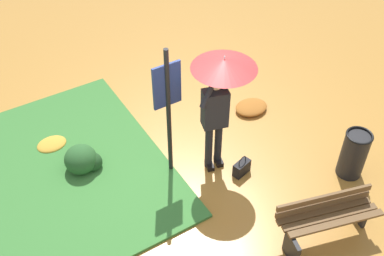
{
  "coord_description": "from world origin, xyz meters",
  "views": [
    {
      "loc": [
        -2.84,
        -4.5,
        5.64
      ],
      "look_at": [
        -0.05,
        0.03,
        0.85
      ],
      "focal_mm": 44.08,
      "sensor_mm": 36.0,
      "label": 1
    }
  ],
  "objects_px": {
    "handbag": "(242,168)",
    "park_bench": "(327,218)",
    "person_with_umbrella": "(220,86)",
    "info_sign_post": "(168,100)",
    "trash_bin": "(354,154)"
  },
  "relations": [
    {
      "from": "handbag",
      "to": "park_bench",
      "type": "relative_size",
      "value": 0.26
    },
    {
      "from": "person_with_umbrella",
      "to": "park_bench",
      "type": "relative_size",
      "value": 1.42
    },
    {
      "from": "info_sign_post",
      "to": "handbag",
      "type": "relative_size",
      "value": 6.22
    },
    {
      "from": "person_with_umbrella",
      "to": "info_sign_post",
      "type": "height_order",
      "value": "info_sign_post"
    },
    {
      "from": "person_with_umbrella",
      "to": "info_sign_post",
      "type": "xyz_separation_m",
      "value": [
        -0.74,
        0.24,
        -0.11
      ]
    },
    {
      "from": "person_with_umbrella",
      "to": "info_sign_post",
      "type": "relative_size",
      "value": 0.89
    },
    {
      "from": "handbag",
      "to": "trash_bin",
      "type": "relative_size",
      "value": 0.44
    },
    {
      "from": "person_with_umbrella",
      "to": "park_bench",
      "type": "distance_m",
      "value": 2.36
    },
    {
      "from": "info_sign_post",
      "to": "trash_bin",
      "type": "bearing_deg",
      "value": -32.92
    },
    {
      "from": "person_with_umbrella",
      "to": "handbag",
      "type": "xyz_separation_m",
      "value": [
        0.19,
        -0.43,
        -1.42
      ]
    },
    {
      "from": "person_with_umbrella",
      "to": "trash_bin",
      "type": "distance_m",
      "value": 2.42
    },
    {
      "from": "person_with_umbrella",
      "to": "info_sign_post",
      "type": "distance_m",
      "value": 0.78
    },
    {
      "from": "park_bench",
      "to": "trash_bin",
      "type": "distance_m",
      "value": 1.39
    },
    {
      "from": "handbag",
      "to": "info_sign_post",
      "type": "bearing_deg",
      "value": 144.21
    },
    {
      "from": "park_bench",
      "to": "trash_bin",
      "type": "height_order",
      "value": "trash_bin"
    }
  ]
}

